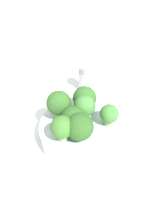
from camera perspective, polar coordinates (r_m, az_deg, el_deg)
ground_plane at (r=0.48m, az=0.00°, el=-6.46°), size 3.00×3.00×0.00m
bowl at (r=0.47m, az=0.00°, el=-4.83°), size 0.19×0.19×0.04m
broccoli_floret_0 at (r=0.44m, az=0.15°, el=1.47°), size 0.04×0.04×0.06m
broccoli_floret_1 at (r=0.41m, az=-1.21°, el=-3.94°), size 0.05×0.05×0.06m
broccoli_floret_2 at (r=0.47m, az=0.16°, el=3.61°), size 0.05×0.05×0.06m
broccoli_floret_3 at (r=0.40m, az=-5.75°, el=-4.11°), size 0.04×0.04×0.06m
broccoli_floret_4 at (r=0.44m, az=6.60°, el=-0.64°), size 0.04×0.04×0.05m
broccoli_floret_5 at (r=0.43m, az=-2.96°, el=-1.60°), size 0.05×0.05×0.05m
broccoli_floret_6 at (r=0.44m, az=-6.56°, el=2.24°), size 0.05×0.05×0.07m
pepper_shaker at (r=0.59m, az=0.06°, el=8.77°), size 0.03×0.03×0.07m
almond_crumb_0 at (r=0.56m, az=9.66°, el=1.54°), size 0.01×0.01×0.01m
almond_crumb_1 at (r=0.56m, az=9.27°, el=2.02°), size 0.01×0.01×0.01m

